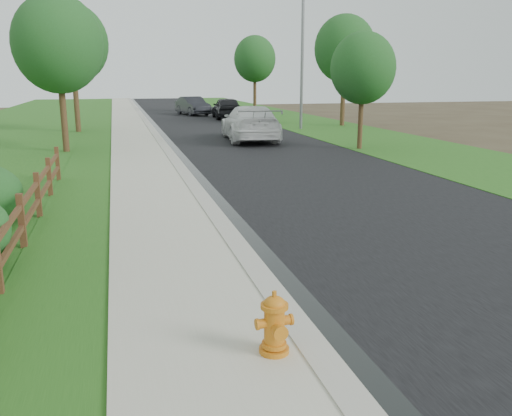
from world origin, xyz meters
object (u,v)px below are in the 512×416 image
object	(u,v)px
ranch_fence	(10,236)
fire_hydrant	(274,325)
streetlight	(300,44)
white_suv	(250,123)
dark_car_mid	(227,108)

from	to	relation	value
ranch_fence	fire_hydrant	size ratio (longest dim) A/B	22.02
streetlight	ranch_fence	bearing A→B (deg)	-119.54
white_suv	streetlight	size ratio (longest dim) A/B	0.68
fire_hydrant	white_suv	world-z (taller)	white_suv
ranch_fence	dark_car_mid	bearing A→B (deg)	72.35
ranch_fence	white_suv	world-z (taller)	white_suv
fire_hydrant	white_suv	bearing A→B (deg)	76.87
ranch_fence	fire_hydrant	distance (m)	5.36
ranch_fence	streetlight	world-z (taller)	streetlight
dark_car_mid	streetlight	size ratio (longest dim) A/B	0.54
ranch_fence	streetlight	bearing A→B (deg)	60.46
fire_hydrant	white_suv	xyz separation A→B (m)	(5.06, 21.71, 0.46)
ranch_fence	fire_hydrant	world-z (taller)	ranch_fence
white_suv	streetlight	xyz separation A→B (m)	(4.39, 5.21, 4.23)
fire_hydrant	dark_car_mid	xyz separation A→B (m)	(6.85, 36.59, 0.40)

